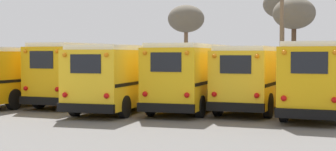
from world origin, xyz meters
name	(u,v)px	position (x,y,z in m)	size (l,w,h in m)	color
ground_plane	(167,107)	(0.00, 0.00, 0.00)	(160.00, 160.00, 0.00)	#5B5956
school_bus_0	(40,73)	(-7.61, 0.14, 1.66)	(2.52, 10.55, 3.03)	#E5A00C
school_bus_1	(96,71)	(-4.57, 1.01, 1.76)	(2.79, 10.39, 3.24)	#EAAA0F
school_bus_2	(130,75)	(-1.52, -1.20, 1.67)	(3.01, 10.30, 3.08)	yellow
school_bus_3	(198,74)	(1.52, 0.29, 1.72)	(2.84, 10.81, 3.16)	yellow
school_bus_4	(260,75)	(4.57, 0.79, 1.66)	(2.75, 10.04, 3.03)	yellow
school_bus_5	(323,76)	(7.61, -0.50, 1.72)	(2.94, 9.80, 3.18)	#EAAA0F
utility_pole	(282,25)	(4.04, 13.20, 4.81)	(1.80, 0.29, 9.31)	brown
bare_tree_1	(294,14)	(4.49, 17.09, 5.83)	(3.33, 3.33, 7.17)	#473323
bare_tree_2	(186,20)	(-5.54, 20.53, 5.87)	(3.35, 3.35, 7.21)	brown
bare_tree_3	(282,6)	(2.79, 23.26, 7.13)	(3.50, 3.50, 8.58)	brown
fence_line	(207,80)	(0.00, 7.58, 1.00)	(23.29, 0.06, 1.42)	#939399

